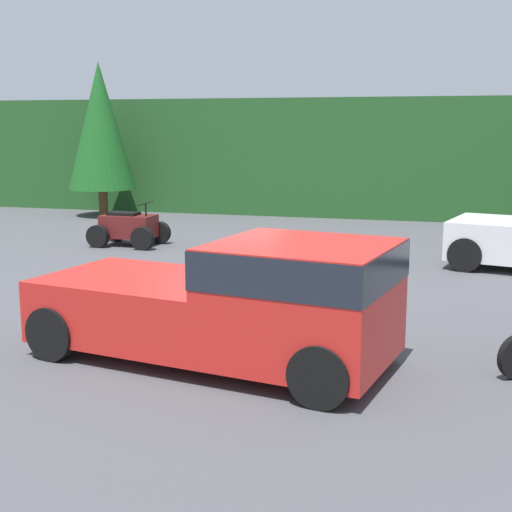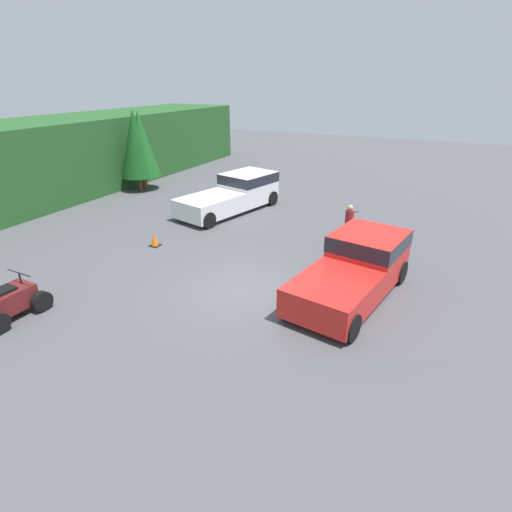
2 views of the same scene
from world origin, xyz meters
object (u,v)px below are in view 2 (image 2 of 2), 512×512
Objects in this scene: pickup_truck_red at (357,266)px; traffic_cone at (155,240)px; quad_atv at (7,302)px; dirt_bike at (358,232)px; pickup_truck_second at (236,192)px; rider_person at (349,223)px.

pickup_truck_red is 8.56m from traffic_cone.
quad_atv is at bearing 177.06° from traffic_cone.
dirt_bike is 3.27× the size of traffic_cone.
pickup_truck_second reaches higher than traffic_cone.
rider_person is at bearing 27.28° from pickup_truck_red.
pickup_truck_second is 7.26m from dirt_bike.
pickup_truck_second is at bearing -6.14° from traffic_cone.
pickup_truck_red reaches higher than dirt_bike.
quad_atv is 3.68× the size of traffic_cone.
dirt_bike is (-1.94, -6.97, -0.48)m from pickup_truck_second.
dirt_bike is at bearing -91.78° from pickup_truck_second.
dirt_bike is at bearing -61.93° from traffic_cone.
pickup_truck_second is at bearing 61.44° from pickup_truck_red.
pickup_truck_red reaches higher than rider_person.
pickup_truck_second is 6.08m from traffic_cone.
traffic_cone is (6.27, -0.32, -0.24)m from quad_atv.
pickup_truck_red is at bearing -114.80° from pickup_truck_second.
dirt_bike is at bearing -84.31° from rider_person.
pickup_truck_red is 3.16× the size of rider_person.
pickup_truck_red is at bearing -54.62° from quad_atv.
pickup_truck_red is 10.69m from quad_atv.
quad_atv is at bearing -170.72° from pickup_truck_second.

